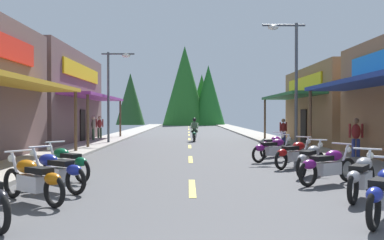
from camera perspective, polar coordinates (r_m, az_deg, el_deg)
ground at (r=29.51m, az=-0.37°, el=-2.80°), size 9.00×83.98×0.10m
sidewalk_left at (r=30.03m, az=-11.29°, el=-2.54°), size 2.36×83.98×0.12m
sidewalk_right at (r=30.07m, az=10.53°, el=-2.54°), size 2.36×83.98×0.12m
centerline_dashes at (r=32.08m, az=-0.39°, el=-2.41°), size 0.16×57.48×0.01m
storefront_left_far at (r=27.76m, az=-21.14°, el=2.95°), size 7.83×11.61×5.73m
storefront_right_far at (r=26.27m, az=22.21°, el=1.83°), size 8.30×9.37×4.58m
streetlamp_left at (r=25.00m, az=-10.96°, el=5.04°), size 1.98×0.30×5.54m
streetlamp_right at (r=19.41m, az=13.58°, el=7.04°), size 1.98×0.30×6.00m
motorcycle_parked_right_1 at (r=9.38m, az=22.69°, el=-7.21°), size 1.33×1.79×1.04m
motorcycle_parked_right_2 at (r=11.00m, az=18.49°, el=-6.02°), size 1.88×1.20×1.04m
motorcycle_parked_right_3 at (r=12.41m, az=16.32°, el=-5.24°), size 1.37×1.77×1.04m
motorcycle_parked_right_4 at (r=14.01m, az=14.17°, el=-4.55°), size 1.70×1.46×1.04m
motorcycle_parked_right_5 at (r=15.67m, az=11.34°, el=-3.98°), size 1.89×1.19×1.04m
motorcycle_parked_right_6 at (r=17.52m, az=11.31°, el=-3.48°), size 1.49×1.67×1.04m
motorcycle_parked_left_1 at (r=8.84m, az=-21.40°, el=-7.69°), size 1.76×1.39×1.04m
motorcycle_parked_left_2 at (r=9.96m, az=-18.70°, el=-6.73°), size 1.83×1.29×1.04m
motorcycle_parked_left_3 at (r=11.58m, az=-17.24°, el=-5.68°), size 1.71×1.45×1.04m
rider_cruising_lead at (r=27.03m, az=0.34°, el=-1.63°), size 0.60×2.14×1.57m
pedestrian_by_shop at (r=23.57m, az=12.68°, el=-1.42°), size 0.49×0.42×1.56m
pedestrian_browsing at (r=29.63m, az=-12.83°, el=-0.82°), size 0.49×0.42×1.68m
pedestrian_waiting at (r=27.42m, az=-13.67°, el=-0.94°), size 0.28×0.57×1.69m
pedestrian_strolling at (r=17.25m, az=22.00°, el=-2.06°), size 0.57×0.28×1.64m
treeline_backdrop at (r=70.22m, az=-1.17°, el=3.99°), size 19.03×9.70×13.50m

